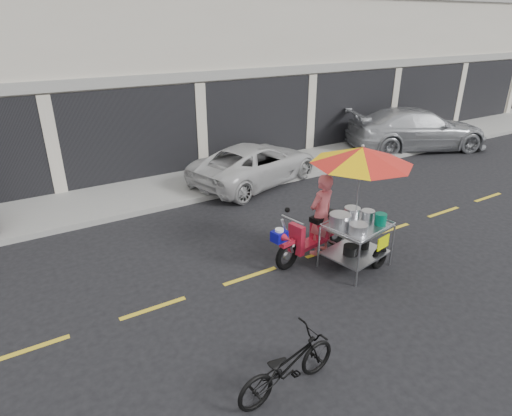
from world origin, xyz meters
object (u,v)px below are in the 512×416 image
white_pickup (256,164)px  silver_pickup (417,129)px  near_bicycle (287,365)px  food_vendor_rig (345,189)px

white_pickup → silver_pickup: bearing=-106.0°
near_bicycle → white_pickup: bearing=-33.3°
white_pickup → silver_pickup: size_ratio=0.81×
food_vendor_rig → white_pickup: bearing=68.4°
white_pickup → near_bicycle: (-3.97, -7.31, -0.19)m
white_pickup → near_bicycle: 8.32m
silver_pickup → food_vendor_rig: (-8.41, -5.04, 0.81)m
silver_pickup → food_vendor_rig: food_vendor_rig is taller
white_pickup → food_vendor_rig: 5.22m
near_bicycle → food_vendor_rig: size_ratio=0.58×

